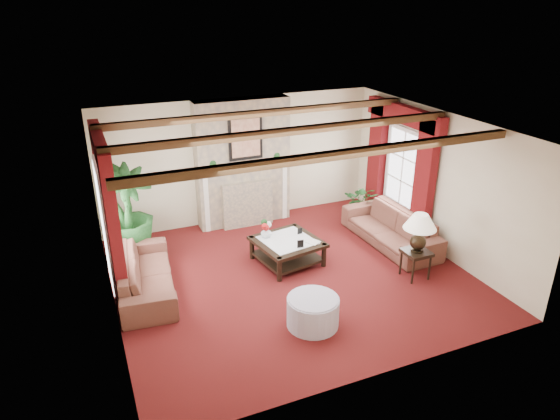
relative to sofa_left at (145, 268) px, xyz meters
name	(u,v)px	position (x,y,z in m)	size (l,w,h in m)	color
floor	(291,276)	(2.44, -0.52, -0.43)	(6.00, 6.00, 0.00)	#3E0B0B
ceiling	(293,127)	(2.44, -0.52, 2.27)	(6.00, 6.00, 0.00)	white
back_wall	(240,160)	(2.44, 2.23, 0.92)	(6.00, 0.02, 2.70)	beige
left_wall	(105,237)	(-0.56, -0.52, 0.92)	(0.02, 5.50, 2.70)	beige
right_wall	(437,182)	(5.44, -0.52, 0.92)	(0.02, 5.50, 2.70)	beige
ceiling_beams	(293,131)	(2.44, -0.52, 2.21)	(6.00, 3.00, 0.12)	#352211
fireplace	(241,99)	(2.44, 2.03, 2.27)	(2.00, 0.52, 2.70)	tan
french_door_left	(95,166)	(-0.53, 0.48, 1.70)	(0.10, 1.10, 2.16)	white
french_door_right	(407,130)	(5.41, 0.48, 1.70)	(0.10, 1.10, 2.16)	white
curtains_left	(98,140)	(-0.42, 0.48, 2.12)	(0.20, 2.40, 2.55)	#4F0A0B
curtains_right	(405,109)	(5.30, 0.48, 2.12)	(0.20, 2.40, 2.55)	#4F0A0B
sofa_left	(145,268)	(0.00, 0.00, 0.00)	(0.87, 2.24, 0.85)	#3A1018
sofa_right	(391,223)	(4.80, -0.11, 0.02)	(0.74, 2.30, 0.89)	#3A1018
potted_palm	(129,232)	(-0.07, 1.39, 0.07)	(1.47, 1.98, 0.99)	black
small_plant	(361,205)	(4.89, 1.14, -0.11)	(1.10, 1.11, 0.64)	black
coffee_table	(287,251)	(2.58, -0.04, -0.20)	(1.11, 1.11, 0.45)	black
side_table	(415,264)	(4.44, -1.40, -0.17)	(0.44, 0.44, 0.52)	black
ottoman	(313,312)	(2.15, -1.96, -0.20)	(0.79, 0.79, 0.46)	#908DA0
table_lamp	(419,232)	(4.44, -1.40, 0.45)	(0.57, 0.57, 0.72)	black
flower_vase	(266,232)	(2.27, 0.24, 0.13)	(0.26, 0.26, 0.20)	silver
book	(309,237)	(2.87, -0.32, 0.17)	(0.19, 0.11, 0.28)	black
photo_frame_a	(300,244)	(2.67, -0.40, 0.10)	(0.12, 0.02, 0.15)	black
photo_frame_b	(300,231)	(2.90, 0.11, 0.09)	(0.10, 0.02, 0.12)	black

